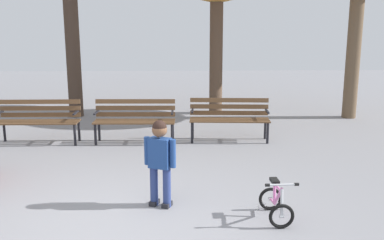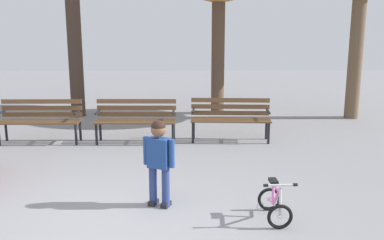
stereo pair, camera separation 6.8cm
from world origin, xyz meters
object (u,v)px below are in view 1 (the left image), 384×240
(park_bench_right, at_px, (229,116))
(park_bench_far_left, at_px, (39,118))
(park_bench_left, at_px, (135,117))
(kids_bicycle, at_px, (276,203))
(child_standing, at_px, (160,156))

(park_bench_right, bearing_deg, park_bench_far_left, -178.91)
(park_bench_left, bearing_deg, kids_bicycle, -60.74)
(park_bench_far_left, bearing_deg, child_standing, -51.86)
(park_bench_far_left, distance_m, park_bench_left, 1.90)
(park_bench_right, relative_size, kids_bicycle, 2.84)
(park_bench_far_left, bearing_deg, park_bench_left, -0.42)
(park_bench_far_left, xyz_separation_m, kids_bicycle, (3.94, -3.66, -0.31))
(child_standing, bearing_deg, kids_bicycle, -16.97)
(park_bench_far_left, distance_m, park_bench_right, 3.81)
(park_bench_left, relative_size, park_bench_right, 0.99)
(park_bench_left, xyz_separation_m, kids_bicycle, (2.04, -3.64, -0.31))
(park_bench_far_left, relative_size, kids_bicycle, 2.80)
(park_bench_left, bearing_deg, park_bench_right, 2.60)
(park_bench_far_left, distance_m, kids_bicycle, 5.39)
(park_bench_right, bearing_deg, park_bench_left, -177.40)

